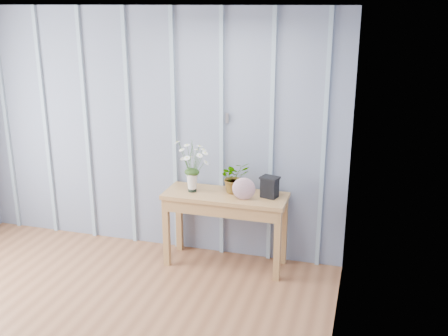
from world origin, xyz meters
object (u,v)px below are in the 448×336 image
(sideboard, at_px, (225,205))
(daisy_vase, at_px, (192,160))
(carved_box, at_px, (270,187))
(felt_disc_vessel, at_px, (244,189))

(sideboard, xyz_separation_m, daisy_vase, (-0.33, -0.02, 0.44))
(sideboard, distance_m, carved_box, 0.48)
(felt_disc_vessel, relative_size, carved_box, 1.07)
(felt_disc_vessel, height_order, carved_box, felt_disc_vessel)
(sideboard, bearing_deg, daisy_vase, -177.16)
(daisy_vase, bearing_deg, felt_disc_vessel, -8.87)
(sideboard, relative_size, felt_disc_vessel, 5.48)
(carved_box, bearing_deg, sideboard, -175.60)
(carved_box, bearing_deg, daisy_vase, -176.29)
(daisy_vase, relative_size, felt_disc_vessel, 2.36)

